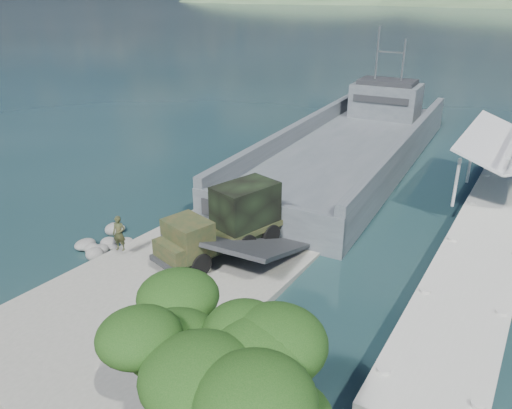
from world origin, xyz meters
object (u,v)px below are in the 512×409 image
overhang_tree (201,373)px  landing_craft (349,154)px  soldier (120,240)px  pier (505,189)px  military_truck (227,221)px

overhang_tree → landing_craft: bearing=104.4°
landing_craft → overhang_tree: size_ratio=5.68×
soldier → overhang_tree: 15.74m
pier → military_truck: (-12.33, -14.97, 0.67)m
landing_craft → overhang_tree: 32.88m
landing_craft → soldier: bearing=-104.1°
pier → overhang_tree: overhang_tree is taller
military_truck → overhang_tree: overhang_tree is taller
soldier → pier: bearing=29.2°
pier → overhang_tree: 28.14m
pier → landing_craft: landing_craft is taller
military_truck → overhang_tree: bearing=-42.2°
landing_craft → overhang_tree: (8.11, -31.60, 4.09)m
pier → overhang_tree: bearing=-99.3°
landing_craft → overhang_tree: landing_craft is taller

